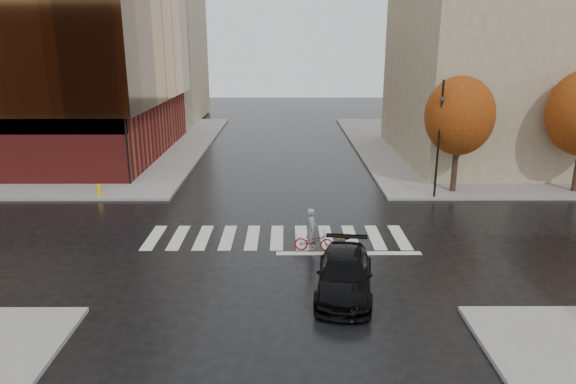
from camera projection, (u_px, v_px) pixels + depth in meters
name	position (u px, v px, depth m)	size (l,w,h in m)	color
ground	(277.00, 242.00, 22.42)	(120.00, 120.00, 0.00)	black
sidewalk_nw	(28.00, 146.00, 42.46)	(30.00, 30.00, 0.15)	gray
sidewalk_ne	(533.00, 146.00, 42.63)	(30.00, 30.00, 0.15)	gray
crosswalk	(277.00, 237.00, 22.90)	(12.00, 3.00, 0.01)	silver
building_ne_tan	(520.00, 31.00, 36.21)	(16.00, 16.00, 18.00)	gray
building_nw_far	(133.00, 24.00, 54.99)	(14.00, 12.00, 20.00)	gray
tree_ne_a	(459.00, 116.00, 28.30)	(3.80, 3.80, 6.50)	black
sedan	(345.00, 275.00, 17.72)	(1.89, 4.64, 1.35)	black
cyclist	(313.00, 237.00, 21.29)	(1.67, 0.72, 1.85)	maroon
traffic_light_nw	(124.00, 109.00, 29.71)	(0.23, 0.20, 7.77)	black
traffic_light_ne	(439.00, 133.00, 27.46)	(0.13, 0.16, 6.36)	black
fire_hydrant	(99.00, 189.00, 28.47)	(0.25, 0.25, 0.70)	yellow
manhole	(343.00, 238.00, 22.88)	(0.69, 0.69, 0.01)	#4E351C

